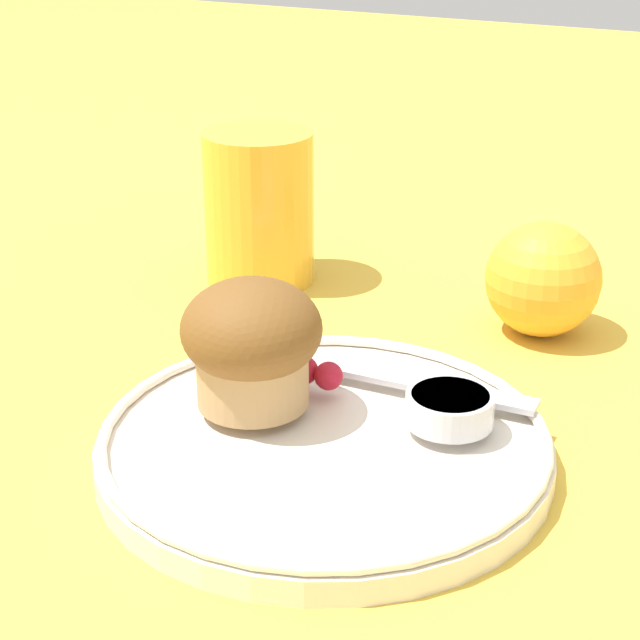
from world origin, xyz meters
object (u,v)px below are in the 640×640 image
(butter_knife, at_px, (391,378))
(orange_fruit, at_px, (543,279))
(juice_glass, at_px, (259,207))
(muffin, at_px, (252,342))

(butter_knife, height_order, orange_fruit, orange_fruit)
(butter_knife, xyz_separation_m, juice_glass, (-0.17, 0.14, 0.03))
(muffin, height_order, juice_glass, juice_glass)
(muffin, relative_size, juice_glass, 0.68)
(butter_knife, distance_m, juice_glass, 0.22)
(butter_knife, xyz_separation_m, orange_fruit, (0.04, 0.14, 0.02))
(juice_glass, bearing_deg, orange_fruit, -0.03)
(muffin, bearing_deg, juice_glass, 118.87)
(muffin, xyz_separation_m, butter_knife, (0.06, 0.06, -0.03))
(butter_knife, relative_size, orange_fruit, 2.22)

